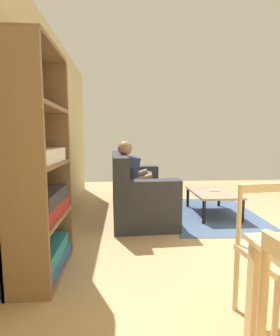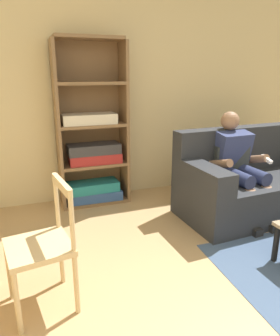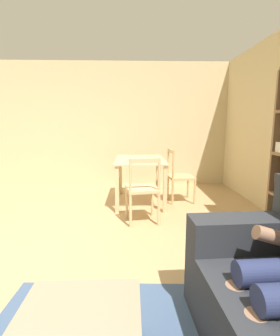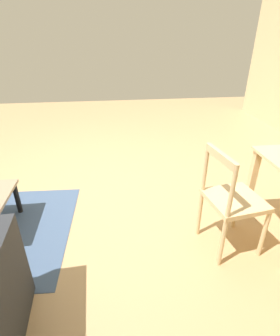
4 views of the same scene
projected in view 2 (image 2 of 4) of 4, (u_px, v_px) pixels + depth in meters
wall_back at (115, 95)px, 4.05m from camera, size 6.86×0.12×2.65m
couch at (255, 182)px, 3.71m from camera, size 1.91×0.96×0.98m
person_lounging at (238, 164)px, 3.52m from camera, size 0.61×0.85×1.18m
bookshelf at (92, 142)px, 3.86m from camera, size 0.85×0.36×2.00m
dining_chair_facing_couch at (43, 246)px, 2.14m from camera, size 0.48×0.48×0.91m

